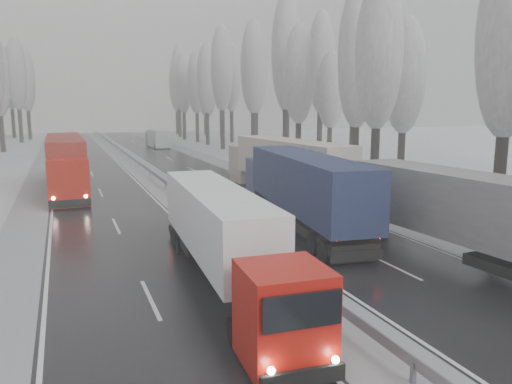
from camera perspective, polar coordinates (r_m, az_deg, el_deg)
carriageway_right at (r=38.34m, az=-0.83°, el=-0.57°), size 7.50×200.00×0.03m
carriageway_left at (r=36.12m, az=-16.65°, el=-1.64°), size 7.50×200.00×0.03m
median_slush at (r=36.87m, az=-8.50°, el=-1.09°), size 3.00×200.00×0.04m
shoulder_right at (r=40.30m, az=5.79°, el=-0.10°), size 2.40×200.00×0.04m
shoulder_left at (r=36.10m, az=-24.50°, el=-2.12°), size 2.40×200.00×0.04m
median_guardrail at (r=36.75m, az=-8.52°, el=-0.21°), size 0.12×200.00×0.76m
tree_16 at (r=31.31m, az=27.14°, el=15.63°), size 3.60×3.60×16.53m
tree_18 at (r=39.54m, az=13.86°, el=15.01°), size 3.60×3.60×16.58m
tree_19 at (r=45.91m, az=16.65°, el=12.53°), size 3.60×3.60×14.57m
tree_20 at (r=48.12m, az=11.55°, el=13.46°), size 3.60×3.60×15.71m
tree_21 at (r=52.83m, az=11.31°, el=15.15°), size 3.60×3.60×18.62m
tree_22 at (r=56.80m, az=4.96°, el=13.13°), size 3.60×3.60×15.86m
tree_23 at (r=63.21m, az=8.53°, el=11.38°), size 3.60×3.60×13.55m
tree_24 at (r=62.30m, az=3.47°, el=15.57°), size 3.60×3.60×20.49m
tree_25 at (r=68.88m, az=7.44°, el=14.40°), size 3.60×3.60×19.44m
tree_26 at (r=71.50m, az=-0.32°, el=13.97°), size 3.60×3.60×18.78m
tree_27 at (r=77.90m, az=3.66°, el=13.07°), size 3.60×3.60×17.62m
tree_28 at (r=81.21m, az=-3.92°, el=13.83°), size 3.60×3.60×19.62m
tree_29 at (r=87.35m, az=0.03°, el=12.94°), size 3.60×3.60×18.11m
tree_30 at (r=90.53m, az=-5.66°, el=12.69°), size 3.60×3.60×17.86m
tree_31 at (r=96.11m, az=-2.84°, el=12.82°), size 3.60×3.60×18.58m
tree_32 at (r=97.78m, az=-6.83°, el=12.25°), size 3.60×3.60×17.33m
tree_33 at (r=102.39m, az=-5.64°, el=11.09°), size 3.60×3.60×14.33m
tree_34 at (r=104.47m, az=-8.31°, el=12.16°), size 3.60×3.60×17.63m
tree_35 at (r=110.75m, az=-4.04°, el=12.31°), size 3.60×3.60×18.25m
tree_36 at (r=114.42m, az=-8.82°, el=12.77°), size 3.60×3.60×20.23m
tree_37 at (r=119.89m, az=-5.88°, el=11.52°), size 3.60×3.60×16.37m
tree_38 at (r=125.03m, az=-9.10°, el=11.84°), size 3.60×3.60×17.97m
tree_39 at (r=129.51m, az=-8.22°, el=11.29°), size 3.60×3.60×16.19m
tree_74 at (r=105.08m, az=-25.70°, el=12.01°), size 3.60×3.60×19.68m
tree_76 at (r=114.35m, az=-24.80°, el=11.46°), size 3.60×3.60×18.55m
tree_78 at (r=121.18m, az=-26.33°, el=11.51°), size 3.60×3.60×19.55m
truck_grey_tarp at (r=24.09m, az=21.13°, el=-1.76°), size 3.49×15.99×4.07m
truck_blue_box at (r=28.51m, az=5.00°, el=0.83°), size 4.63×16.82×4.28m
truck_cream_box at (r=39.13m, az=3.21°, el=3.38°), size 3.97×17.17×4.37m
box_truck_distant at (r=85.41m, az=-11.19°, el=6.02°), size 2.93×8.18×3.00m
truck_red_white at (r=19.47m, az=-3.90°, el=-4.50°), size 3.04×14.30×3.64m
truck_red_red at (r=43.31m, az=-20.93°, el=3.41°), size 2.88×17.27×4.42m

